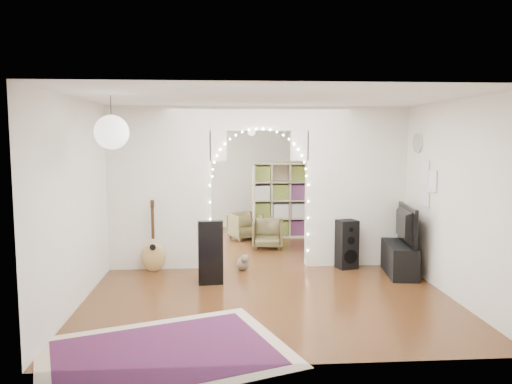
{
  "coord_description": "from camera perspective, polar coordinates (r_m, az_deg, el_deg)",
  "views": [
    {
      "loc": [
        -0.64,
        -8.32,
        2.2
      ],
      "look_at": [
        -0.03,
        0.3,
        1.24
      ],
      "focal_mm": 35.0,
      "sensor_mm": 36.0,
      "label": 1
    }
  ],
  "objects": [
    {
      "name": "flower_vase",
      "position": [
        11.72,
        2.91,
        -0.28
      ],
      "size": [
        0.21,
        0.21,
        0.19
      ],
      "primitive_type": "imported",
      "rotation": [
        0.0,
        0.0,
        0.16
      ],
      "color": "white",
      "rests_on": "dining_table"
    },
    {
      "name": "divider_wall",
      "position": [
        8.38,
        0.34,
        1.04
      ],
      "size": [
        5.0,
        0.2,
        2.7
      ],
      "color": "silver",
      "rests_on": "floor"
    },
    {
      "name": "picture_frames",
      "position": [
        7.99,
        18.95,
        0.98
      ],
      "size": [
        0.02,
        0.5,
        0.7
      ],
      "primitive_type": null,
      "color": "white",
      "rests_on": "wall_right"
    },
    {
      "name": "area_rug",
      "position": [
        5.42,
        -10.42,
        -17.6
      ],
      "size": [
        2.92,
        2.55,
        0.02
      ],
      "primitive_type": "cube",
      "rotation": [
        0.0,
        0.0,
        0.34
      ],
      "color": "maroon",
      "rests_on": "floor"
    },
    {
      "name": "dining_table",
      "position": [
        11.74,
        2.91,
        -1.1
      ],
      "size": [
        1.31,
        0.98,
        0.76
      ],
      "rotation": [
        0.0,
        0.0,
        0.16
      ],
      "color": "brown",
      "rests_on": "floor"
    },
    {
      "name": "wall_left",
      "position": [
        8.57,
        -16.56,
        0.39
      ],
      "size": [
        0.02,
        7.5,
        2.7
      ],
      "primitive_type": "cube",
      "color": "silver",
      "rests_on": "floor"
    },
    {
      "name": "dining_chair_left",
      "position": [
        10.82,
        -1.27,
        -3.87
      ],
      "size": [
        0.81,
        0.82,
        0.57
      ],
      "primitive_type": "imported",
      "rotation": [
        0.0,
        0.0,
        0.43
      ],
      "color": "brown",
      "rests_on": "floor"
    },
    {
      "name": "acoustic_guitar",
      "position": [
        8.34,
        -11.66,
        -6.0
      ],
      "size": [
        0.42,
        0.21,
        1.0
      ],
      "rotation": [
        0.0,
        0.0,
        -0.19
      ],
      "color": "#AE8845",
      "rests_on": "floor"
    },
    {
      "name": "ceiling_fan",
      "position": [
        10.34,
        -0.51,
        7.45
      ],
      "size": [
        1.1,
        1.1,
        0.3
      ],
      "primitive_type": null,
      "color": "gold",
      "rests_on": "ceiling"
    },
    {
      "name": "floor",
      "position": [
        8.63,
        0.34,
        -8.42
      ],
      "size": [
        7.5,
        7.5,
        0.0
      ],
      "primitive_type": "plane",
      "color": "black",
      "rests_on": "ground"
    },
    {
      "name": "ceiling",
      "position": [
        8.36,
        0.35,
        9.77
      ],
      "size": [
        5.0,
        7.5,
        0.02
      ],
      "primitive_type": "cube",
      "color": "white",
      "rests_on": "wall_back"
    },
    {
      "name": "bookcase",
      "position": [
        10.98,
        3.81,
        -0.89
      ],
      "size": [
        1.64,
        0.58,
        1.64
      ],
      "primitive_type": "cube",
      "rotation": [
        0.0,
        0.0,
        -0.11
      ],
      "color": "beige",
      "rests_on": "floor"
    },
    {
      "name": "guitar_case",
      "position": [
        7.5,
        -5.22,
        -6.93
      ],
      "size": [
        0.38,
        0.16,
        0.96
      ],
      "primitive_type": "cube",
      "rotation": [
        0.0,
        0.0,
        0.11
      ],
      "color": "black",
      "rests_on": "floor"
    },
    {
      "name": "wall_back",
      "position": [
        12.12,
        -1.01,
        2.32
      ],
      "size": [
        5.0,
        0.02,
        2.7
      ],
      "primitive_type": "cube",
      "color": "silver",
      "rests_on": "floor"
    },
    {
      "name": "dining_chair_right",
      "position": [
        9.95,
        1.35,
        -4.79
      ],
      "size": [
        0.66,
        0.68,
        0.56
      ],
      "primitive_type": "imported",
      "rotation": [
        0.0,
        0.0,
        -0.12
      ],
      "color": "brown",
      "rests_on": "floor"
    },
    {
      "name": "tabby_cat",
      "position": [
        8.33,
        -1.51,
        -8.09
      ],
      "size": [
        0.25,
        0.47,
        0.31
      ],
      "rotation": [
        0.0,
        0.0,
        0.19
      ],
      "color": "brown",
      "rests_on": "floor"
    },
    {
      "name": "window",
      "position": [
        10.31,
        -14.27,
        2.25
      ],
      "size": [
        0.04,
        1.2,
        1.4
      ],
      "primitive_type": "cube",
      "color": "white",
      "rests_on": "wall_left"
    },
    {
      "name": "wall_front",
      "position": [
        4.69,
        3.85,
        -4.08
      ],
      "size": [
        5.0,
        0.02,
        2.7
      ],
      "primitive_type": "cube",
      "color": "silver",
      "rests_on": "floor"
    },
    {
      "name": "floor_speaker",
      "position": [
        8.53,
        10.35,
        -5.91
      ],
      "size": [
        0.37,
        0.35,
        0.82
      ],
      "rotation": [
        0.0,
        0.0,
        0.25
      ],
      "color": "black",
      "rests_on": "floor"
    },
    {
      "name": "tv",
      "position": [
        8.25,
        16.17,
        -3.61
      ],
      "size": [
        0.28,
        1.08,
        0.62
      ],
      "primitive_type": "imported",
      "rotation": [
        0.0,
        0.0,
        1.44
      ],
      "color": "black",
      "rests_on": "media_console"
    },
    {
      "name": "media_console",
      "position": [
        8.37,
        16.05,
        -7.39
      ],
      "size": [
        0.53,
        1.04,
        0.5
      ],
      "primitive_type": "cube",
      "rotation": [
        0.0,
        0.0,
        -0.13
      ],
      "color": "black",
      "rests_on": "floor"
    },
    {
      "name": "fairy_lights",
      "position": [
        8.24,
        0.41,
        1.82
      ],
      "size": [
        1.64,
        0.04,
        1.6
      ],
      "primitive_type": null,
      "color": "#FFEABF",
      "rests_on": "divider_wall"
    },
    {
      "name": "paper_lantern",
      "position": [
        6.06,
        -16.18,
        6.58
      ],
      "size": [
        0.4,
        0.4,
        0.4
      ],
      "primitive_type": "sphere",
      "color": "white",
      "rests_on": "ceiling"
    },
    {
      "name": "wall_right",
      "position": [
        8.94,
        16.54,
        0.62
      ],
      "size": [
        0.02,
        7.5,
        2.7
      ],
      "primitive_type": "cube",
      "color": "silver",
      "rests_on": "floor"
    },
    {
      "name": "wall_clock",
      "position": [
        8.33,
        18.03,
        5.35
      ],
      "size": [
        0.03,
        0.31,
        0.31
      ],
      "primitive_type": "cylinder",
      "rotation": [
        0.0,
        1.57,
        0.0
      ],
      "color": "white",
      "rests_on": "wall_right"
    }
  ]
}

